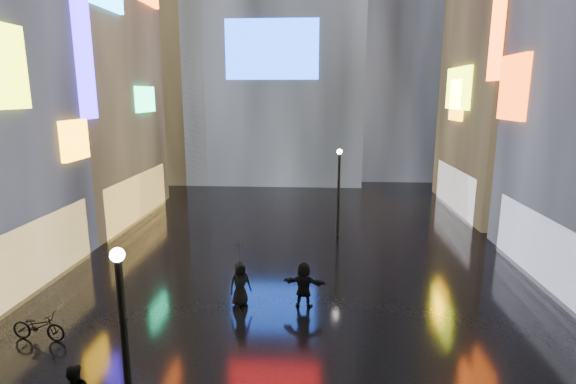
{
  "coord_description": "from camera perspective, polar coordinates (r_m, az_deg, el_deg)",
  "views": [
    {
      "loc": [
        0.97,
        -2.86,
        8.25
      ],
      "look_at": [
        0.0,
        12.0,
        5.0
      ],
      "focal_mm": 28.0,
      "sensor_mm": 36.0,
      "label": 1
    }
  ],
  "objects": [
    {
      "name": "lamp_far",
      "position": [
        26.17,
        6.45,
        0.53
      ],
      "size": [
        0.3,
        0.3,
        5.2
      ],
      "color": "black",
      "rests_on": "ground"
    },
    {
      "name": "lamp_near",
      "position": [
        10.72,
        -19.96,
        -18.16
      ],
      "size": [
        0.3,
        0.3,
        5.2
      ],
      "color": "black",
      "rests_on": "ground"
    },
    {
      "name": "building_left_far",
      "position": [
        33.58,
        -27.71,
        15.62
      ],
      "size": [
        10.28,
        12.0,
        22.0
      ],
      "color": "black",
      "rests_on": "ground"
    },
    {
      "name": "ground",
      "position": [
        24.32,
        1.23,
        -7.53
      ],
      "size": [
        140.0,
        140.0,
        0.0
      ],
      "primitive_type": "plane",
      "color": "black",
      "rests_on": "ground"
    },
    {
      "name": "bicycle",
      "position": [
        18.11,
        -29.12,
        -14.67
      ],
      "size": [
        1.96,
        0.81,
        1.01
      ],
      "primitive_type": "imported",
      "rotation": [
        0.0,
        0.0,
        1.5
      ],
      "color": "black",
      "rests_on": "ground"
    },
    {
      "name": "building_right_far",
      "position": [
        36.58,
        29.81,
        19.77
      ],
      "size": [
        10.28,
        12.0,
        28.0
      ],
      "color": "black",
      "rests_on": "ground"
    },
    {
      "name": "pedestrian_4",
      "position": [
        18.25,
        -6.09,
        -11.55
      ],
      "size": [
        1.04,
        0.92,
        1.78
      ],
      "primitive_type": "imported",
      "rotation": [
        0.0,
        0.0,
        0.52
      ],
      "color": "black",
      "rests_on": "ground"
    },
    {
      "name": "tower_flank_right",
      "position": [
        50.29,
        13.88,
        21.98
      ],
      "size": [
        12.0,
        12.0,
        34.0
      ],
      "primitive_type": "cube",
      "color": "black",
      "rests_on": "ground"
    },
    {
      "name": "umbrella_2",
      "position": [
        17.77,
        -6.19,
        -7.73
      ],
      "size": [
        1.25,
        1.26,
        0.81
      ],
      "primitive_type": "imported",
      "rotation": [
        0.0,
        0.0,
        0.76
      ],
      "color": "black",
      "rests_on": "pedestrian_4"
    },
    {
      "name": "tower_flank_left",
      "position": [
        47.53,
        -15.39,
        17.62
      ],
      "size": [
        10.0,
        10.0,
        26.0
      ],
      "primitive_type": "cube",
      "color": "black",
      "rests_on": "ground"
    },
    {
      "name": "pedestrian_5",
      "position": [
        17.98,
        2.01,
        -11.74
      ],
      "size": [
        1.78,
        0.8,
        1.85
      ],
      "primitive_type": "imported",
      "rotation": [
        0.0,
        0.0,
        2.99
      ],
      "color": "black",
      "rests_on": "ground"
    }
  ]
}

